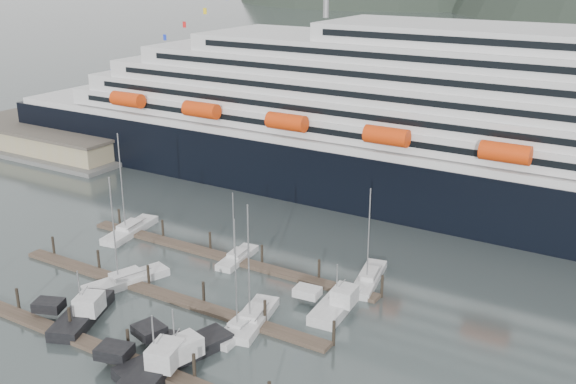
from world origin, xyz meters
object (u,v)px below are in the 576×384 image
sailboat_b (127,281)px  trawler_b (81,313)px  sailboat_e (130,231)px  sailboat_f (237,258)px  sailboat_g (369,279)px  warehouse (48,140)px  trawler_c (174,353)px  sailboat_d (242,326)px  cruise_ship (548,148)px  trawler_e (335,303)px  sailboat_h (253,320)px  trawler_d (154,365)px

sailboat_b → trawler_b: (2.01, -9.55, 0.45)m
sailboat_e → sailboat_f: (19.94, 0.54, -0.06)m
sailboat_b → sailboat_g: 31.71m
warehouse → trawler_c: bearing=-32.3°
trawler_c → warehouse: bearing=73.6°
trawler_b → sailboat_d: bearing=-86.8°
cruise_ship → warehouse: cruise_ship is taller
sailboat_b → sailboat_g: (26.82, 16.92, -0.03)m
trawler_e → sailboat_f: bearing=69.1°
sailboat_b → cruise_ship: bearing=-19.5°
sailboat_g → trawler_c: bearing=148.7°
sailboat_h → trawler_d: sailboat_h is taller
cruise_ship → sailboat_b: bearing=-128.3°
sailboat_d → sailboat_f: (-11.18, 14.87, -0.02)m
cruise_ship → sailboat_d: size_ratio=14.65×
warehouse → sailboat_b: 72.41m
sailboat_f → trawler_c: 25.36m
cruise_ship → sailboat_f: (-32.79, -38.44, -11.64)m
sailboat_f → trawler_b: 23.81m
sailboat_d → trawler_c: size_ratio=1.05×
sailboat_e → warehouse: bearing=52.7°
sailboat_f → sailboat_g: 18.95m
sailboat_d → trawler_e: (7.04, 9.70, 0.45)m
sailboat_b → sailboat_e: bearing=61.2°
sailboat_g → trawler_b: bearing=125.4°
sailboat_d → trawler_c: sailboat_d is taller
sailboat_e → sailboat_g: bearing=-93.4°
trawler_b → sailboat_e: bearing=9.6°
sailboat_e → sailboat_g: size_ratio=1.21×
sailboat_f → sailboat_g: (18.62, 3.49, 0.02)m
trawler_b → trawler_d: 15.04m
cruise_ship → sailboat_b: (-40.99, -51.87, -11.59)m
warehouse → trawler_b: bearing=-37.6°
sailboat_e → trawler_d: 38.50m
sailboat_b → trawler_e: bearing=-53.8°
sailboat_h → trawler_c: (-2.77, -10.73, 0.42)m
cruise_ship → trawler_b: bearing=-122.4°
sailboat_d → sailboat_f: 18.60m
sailboat_f → trawler_e: bearing=-112.5°
sailboat_d → sailboat_b: bearing=81.9°
sailboat_d → trawler_b: sailboat_d is taller
trawler_b → cruise_ship: bearing=-54.3°
cruise_ship → sailboat_d: cruise_ship is taller
sailboat_b → trawler_e: size_ratio=1.48×
sailboat_e → trawler_c: size_ratio=1.23×
cruise_ship → sailboat_h: size_ratio=13.41×
cruise_ship → trawler_b: (-38.98, -61.42, -11.14)m
cruise_ship → trawler_d: 70.30m
sailboat_d → sailboat_g: bearing=-25.9°
sailboat_e → trawler_b: 26.33m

